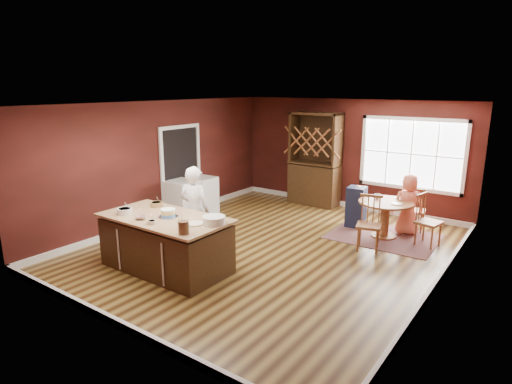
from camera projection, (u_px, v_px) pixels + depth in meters
room_shell at (272, 179)px, 7.86m from camera, size 7.00×7.00×7.00m
window at (411, 154)px, 9.72m from camera, size 2.36×0.10×1.66m
doorway at (181, 172)px, 10.09m from camera, size 0.08×1.26×2.13m
kitchen_island at (166, 244)px, 7.15m from camera, size 2.21×1.16×0.92m
dining_table at (385, 212)px, 8.65m from camera, size 1.08×1.08×0.75m
baker at (195, 211)px, 7.73m from camera, size 0.66×0.50×1.64m
layer_cake at (168, 213)px, 7.00m from camera, size 0.33×0.33×0.13m
bowl_blue at (125, 211)px, 7.18m from camera, size 0.25×0.25×0.10m
bowl_yellow at (156, 204)px, 7.62m from camera, size 0.22×0.22×0.08m
bowl_pink at (140, 218)px, 6.89m from camera, size 0.16×0.16×0.06m
bowl_olive at (152, 222)px, 6.66m from camera, size 0.14×0.14×0.05m
drinking_glass at (181, 217)px, 6.76m from camera, size 0.07×0.07×0.14m
dinner_plate at (195, 224)px, 6.66m from camera, size 0.27×0.27×0.02m
white_tub at (214, 220)px, 6.66m from camera, size 0.36×0.36×0.12m
stoneware_crock at (184, 227)px, 6.21m from camera, size 0.16×0.16×0.19m
toy_figurine at (187, 226)px, 6.45m from camera, size 0.05×0.05×0.08m
rug at (383, 236)px, 8.77m from camera, size 2.10×1.64×0.01m
chair_east at (429, 220)px, 8.18m from camera, size 0.49×0.51×1.02m
chair_south at (369, 223)px, 7.96m from camera, size 0.54×0.52×1.05m
chair_north at (415, 209)px, 9.02m from camera, size 0.48×0.46×0.98m
seated_woman at (408, 205)px, 8.79m from camera, size 0.74×0.65×1.28m
high_chair at (356, 206)px, 9.30m from camera, size 0.42×0.42×0.93m
toddler at (358, 190)px, 9.28m from camera, size 0.18×0.14×0.26m
table_plate at (397, 204)px, 8.41m from camera, size 0.21×0.21×0.02m
table_cup at (377, 196)px, 8.80m from camera, size 0.15×0.15×0.10m
hutch at (315, 159)px, 10.91m from camera, size 1.29×0.54×2.36m
washer at (183, 200)px, 9.79m from camera, size 0.63×0.61×0.92m
dryer at (202, 195)px, 10.30m from camera, size 0.61×0.59×0.89m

